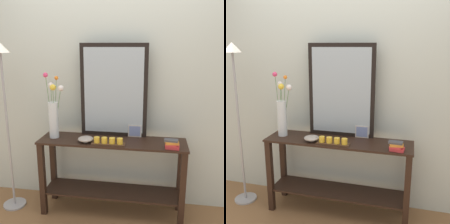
% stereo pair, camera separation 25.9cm
% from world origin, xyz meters
% --- Properties ---
extents(ground_plane, '(7.00, 6.00, 0.02)m').
position_xyz_m(ground_plane, '(0.00, 0.00, -0.01)').
color(ground_plane, brown).
extents(wall_back, '(6.40, 0.08, 2.70)m').
position_xyz_m(wall_back, '(0.00, 0.31, 1.35)').
color(wall_back, beige).
rests_on(wall_back, ground).
extents(console_table, '(1.45, 0.38, 0.79)m').
position_xyz_m(console_table, '(0.00, 0.00, 0.49)').
color(console_table, black).
rests_on(console_table, ground).
extents(mirror_leaning, '(0.68, 0.03, 0.94)m').
position_xyz_m(mirror_leaning, '(-0.01, 0.16, 1.26)').
color(mirror_leaning, black).
rests_on(mirror_leaning, console_table).
extents(tall_vase_left, '(0.21, 0.14, 0.65)m').
position_xyz_m(tall_vase_left, '(-0.59, 0.00, 1.04)').
color(tall_vase_left, silver).
rests_on(tall_vase_left, console_table).
extents(candle_tray, '(0.32, 0.09, 0.07)m').
position_xyz_m(candle_tray, '(-0.02, -0.11, 0.82)').
color(candle_tray, '#472D1C').
rests_on(candle_tray, console_table).
extents(picture_frame_small, '(0.14, 0.01, 0.13)m').
position_xyz_m(picture_frame_small, '(0.21, 0.14, 0.86)').
color(picture_frame_small, '#B7B2AD').
rests_on(picture_frame_small, console_table).
extents(decorative_bowl, '(0.15, 0.15, 0.06)m').
position_xyz_m(decorative_bowl, '(-0.24, -0.09, 0.82)').
color(decorative_bowl, '#9E9389').
rests_on(decorative_bowl, console_table).
extents(book_stack, '(0.15, 0.10, 0.09)m').
position_xyz_m(book_stack, '(0.57, -0.12, 0.83)').
color(book_stack, '#C63338').
rests_on(book_stack, console_table).
extents(floor_lamp, '(0.24, 0.24, 1.74)m').
position_xyz_m(floor_lamp, '(-1.07, -0.06, 1.17)').
color(floor_lamp, '#9E9EA3').
rests_on(floor_lamp, ground).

